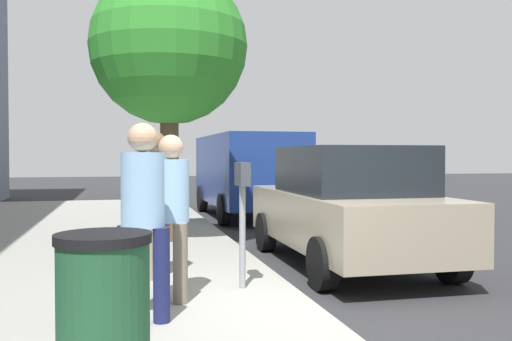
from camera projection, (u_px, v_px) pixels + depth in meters
ground_plane at (315, 317)px, 5.60m from camera, size 80.00×80.00×0.00m
parking_meter at (242, 198)px, 6.16m from camera, size 0.36×0.12×1.41m
pedestrian_at_meter at (171, 204)px, 5.67m from camera, size 0.49×0.37×1.70m
pedestrian_bystander at (143, 204)px, 4.96m from camera, size 0.39×0.46×1.78m
parking_officer at (155, 191)px, 6.72m from camera, size 0.47×0.39×1.78m
parked_sedan_near at (347, 206)px, 8.19m from camera, size 4.42×2.01×1.77m
parked_van_far at (247, 170)px, 14.79m from camera, size 5.22×2.16×2.18m
street_tree at (169, 48)px, 9.57m from camera, size 2.72×2.72×4.75m
trash_bin at (104, 315)px, 3.38m from camera, size 0.59×0.59×1.01m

